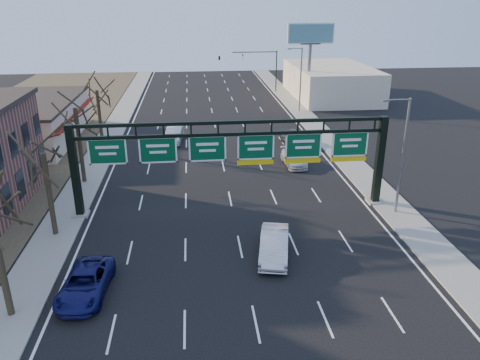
{
  "coord_description": "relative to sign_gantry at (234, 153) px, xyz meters",
  "views": [
    {
      "loc": [
        -2.86,
        -25.52,
        15.84
      ],
      "look_at": [
        0.43,
        6.1,
        3.2
      ],
      "focal_mm": 35.0,
      "sensor_mm": 36.0,
      "label": 1
    }
  ],
  "objects": [
    {
      "name": "streetlight_near",
      "position": [
        12.31,
        -2.0,
        0.45
      ],
      "size": [
        2.15,
        0.22,
        9.0
      ],
      "color": "slate",
      "rests_on": "sidewalk_right"
    },
    {
      "name": "streetlight_far",
      "position": [
        12.31,
        32.0,
        0.45
      ],
      "size": [
        2.15,
        0.22,
        9.0
      ],
      "color": "slate",
      "rests_on": "sidewalk_right"
    },
    {
      "name": "tree_far",
      "position": [
        -12.96,
        17.0,
        2.86
      ],
      "size": [
        3.6,
        3.6,
        8.86
      ],
      "color": "#30271A",
      "rests_on": "sidewalk_left"
    },
    {
      "name": "car_grey_far",
      "position": [
        8.25,
        16.38,
        -3.8
      ],
      "size": [
        2.81,
        5.13,
        1.66
      ],
      "primitive_type": "imported",
      "rotation": [
        0.0,
        0.0,
        0.18
      ],
      "color": "#3B3E40",
      "rests_on": "ground"
    },
    {
      "name": "cream_strip",
      "position": [
        -21.64,
        21.0,
        -2.27
      ],
      "size": [
        10.9,
        18.4,
        4.7
      ],
      "color": "beige",
      "rests_on": "ground"
    },
    {
      "name": "building_right_distant",
      "position": [
        19.84,
        42.0,
        -2.13
      ],
      "size": [
        12.0,
        20.0,
        5.0
      ],
      "primitive_type": "cube",
      "color": "beige",
      "rests_on": "ground"
    },
    {
      "name": "car_blue_suv",
      "position": [
        -9.38,
        -10.47,
        -3.9
      ],
      "size": [
        2.82,
        5.42,
        1.46
      ],
      "primitive_type": "imported",
      "rotation": [
        0.0,
        0.0,
        -0.08
      ],
      "color": "#121351",
      "rests_on": "ground"
    },
    {
      "name": "sign_gantry",
      "position": [
        0.0,
        0.0,
        0.0
      ],
      "size": [
        24.6,
        1.2,
        7.2
      ],
      "color": "black",
      "rests_on": "ground"
    },
    {
      "name": "sidewalk_right",
      "position": [
        12.64,
        12.0,
        -4.57
      ],
      "size": [
        3.0,
        120.0,
        0.12
      ],
      "primitive_type": "cube",
      "color": "gray",
      "rests_on": "ground"
    },
    {
      "name": "traffic_signal_mast",
      "position": [
        5.53,
        47.0,
        0.87
      ],
      "size": [
        10.16,
        0.54,
        7.0
      ],
      "color": "black",
      "rests_on": "ground"
    },
    {
      "name": "car_silver_distant",
      "position": [
        -5.19,
        18.77,
        -3.8
      ],
      "size": [
        2.31,
        5.18,
        1.65
      ],
      "primitive_type": "imported",
      "rotation": [
        0.0,
        0.0,
        -0.11
      ],
      "color": "silver",
      "rests_on": "ground"
    },
    {
      "name": "billboard_right",
      "position": [
        14.84,
        36.98,
        4.43
      ],
      "size": [
        7.0,
        0.5,
        12.0
      ],
      "color": "slate",
      "rests_on": "ground"
    },
    {
      "name": "tree_gantry",
      "position": [
        -12.96,
        -3.0,
        2.48
      ],
      "size": [
        3.6,
        3.6,
        8.48
      ],
      "color": "#30271A",
      "rests_on": "sidewalk_left"
    },
    {
      "name": "lane_markings",
      "position": [
        -0.16,
        12.0,
        -4.62
      ],
      "size": [
        21.6,
        120.0,
        0.01
      ],
      "primitive_type": "cube",
      "color": "white",
      "rests_on": "ground"
    },
    {
      "name": "sidewalk_left",
      "position": [
        -12.96,
        12.0,
        -4.57
      ],
      "size": [
        3.0,
        120.0,
        0.12
      ],
      "primitive_type": "cube",
      "color": "gray",
      "rests_on": "ground"
    },
    {
      "name": "tree_mid",
      "position": [
        -12.96,
        7.0,
        3.23
      ],
      "size": [
        3.6,
        3.6,
        9.24
      ],
      "color": "#30271A",
      "rests_on": "sidewalk_left"
    },
    {
      "name": "car_white_wagon",
      "position": [
        6.84,
        9.63,
        -3.96
      ],
      "size": [
        2.18,
        4.75,
        1.35
      ],
      "primitive_type": "imported",
      "rotation": [
        0.0,
        0.0,
        0.06
      ],
      "color": "silver",
      "rests_on": "ground"
    },
    {
      "name": "car_silver_sedan",
      "position": [
        1.9,
        -7.5,
        -3.79
      ],
      "size": [
        2.75,
        5.32,
        1.67
      ],
      "primitive_type": "imported",
      "rotation": [
        0.0,
        0.0,
        -0.2
      ],
      "color": "silver",
      "rests_on": "ground"
    },
    {
      "name": "ground",
      "position": [
        -0.16,
        -8.0,
        -4.63
      ],
      "size": [
        160.0,
        160.0,
        0.0
      ],
      "primitive_type": "plane",
      "color": "black",
      "rests_on": "ground"
    }
  ]
}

